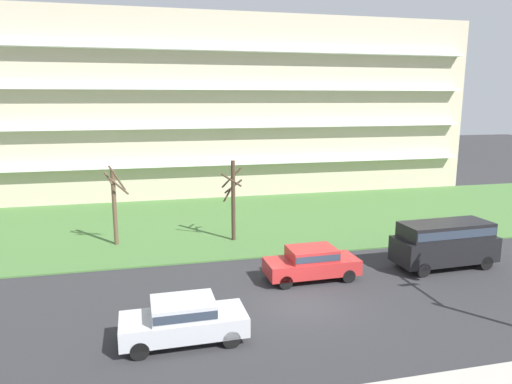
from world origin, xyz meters
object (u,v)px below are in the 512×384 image
object	(u,v)px
sedan_silver_near_left	(184,319)
van_black_center_left	(445,241)
tree_left	(233,198)
sedan_red_center_right	(312,262)
tree_far_left	(115,204)

from	to	relation	value
sedan_silver_near_left	van_black_center_left	size ratio (longest dim) A/B	0.84
tree_left	sedan_red_center_right	xyz separation A→B (m)	(2.45, -6.97, -1.78)
tree_far_left	sedan_red_center_right	world-z (taller)	tree_far_left
tree_far_left	van_black_center_left	bearing A→B (deg)	-24.87
tree_far_left	sedan_red_center_right	size ratio (longest dim) A/B	1.09
tree_left	van_black_center_left	world-z (taller)	tree_left
tree_far_left	sedan_red_center_right	distance (m)	12.09
tree_left	van_black_center_left	distance (m)	11.92
tree_far_left	van_black_center_left	world-z (taller)	tree_far_left
tree_left	sedan_silver_near_left	size ratio (longest dim) A/B	1.11
van_black_center_left	sedan_red_center_right	world-z (taller)	van_black_center_left
tree_far_left	sedan_silver_near_left	size ratio (longest dim) A/B	1.09
sedan_red_center_right	tree_far_left	bearing A→B (deg)	-40.42
van_black_center_left	sedan_red_center_right	distance (m)	7.14
sedan_silver_near_left	van_black_center_left	distance (m)	14.27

